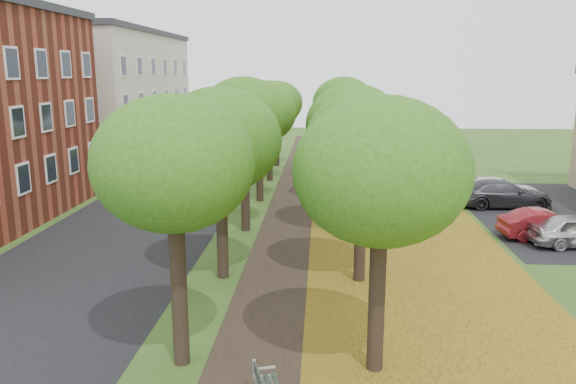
# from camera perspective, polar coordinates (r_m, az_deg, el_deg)

# --- Properties ---
(ground) EXTENTS (120.00, 120.00, 0.00)m
(ground) POSITION_cam_1_polar(r_m,az_deg,el_deg) (14.63, -1.92, -17.17)
(ground) COLOR #2D4C19
(ground) RESTS_ON ground
(street_asphalt) EXTENTS (8.00, 70.00, 0.01)m
(street_asphalt) POSITION_cam_1_polar(r_m,az_deg,el_deg) (29.91, -13.64, -2.02)
(street_asphalt) COLOR black
(street_asphalt) RESTS_ON ground
(footpath) EXTENTS (3.20, 70.00, 0.01)m
(footpath) POSITION_cam_1_polar(r_m,az_deg,el_deg) (28.63, 0.88, -2.30)
(footpath) COLOR black
(footpath) RESTS_ON ground
(leaf_verge) EXTENTS (7.50, 70.00, 0.01)m
(leaf_verge) POSITION_cam_1_polar(r_m,az_deg,el_deg) (28.85, 10.85, -2.41)
(leaf_verge) COLOR olive
(leaf_verge) RESTS_ON ground
(parking_lot) EXTENTS (9.00, 16.00, 0.01)m
(parking_lot) POSITION_cam_1_polar(r_m,az_deg,el_deg) (32.02, 25.89, -1.99)
(parking_lot) COLOR black
(parking_lot) RESTS_ON ground
(tree_row_west) EXTENTS (3.91, 33.91, 6.63)m
(tree_row_west) POSITION_cam_1_polar(r_m,az_deg,el_deg) (27.99, -3.63, 7.59)
(tree_row_west) COLOR black
(tree_row_west) RESTS_ON ground
(tree_row_east) EXTENTS (3.91, 33.91, 6.63)m
(tree_row_east) POSITION_cam_1_polar(r_m,az_deg,el_deg) (27.81, 6.31, 7.51)
(tree_row_east) COLOR black
(tree_row_east) RESTS_ON ground
(building_cream) EXTENTS (10.30, 20.30, 10.40)m
(building_cream) POSITION_cam_1_polar(r_m,az_deg,el_deg) (49.23, -18.54, 9.30)
(building_cream) COLOR beige
(building_cream) RESTS_ON ground
(car_red) EXTENTS (3.98, 1.68, 1.28)m
(car_red) POSITION_cam_1_polar(r_m,az_deg,el_deg) (26.85, 24.69, -3.02)
(car_red) COLOR maroon
(car_red) RESTS_ON ground
(car_grey) EXTENTS (5.06, 2.21, 1.45)m
(car_grey) POSITION_cam_1_polar(r_m,az_deg,el_deg) (32.20, 21.03, -0.18)
(car_grey) COLOR #2E2D31
(car_grey) RESTS_ON ground
(car_white) EXTENTS (5.45, 3.90, 1.38)m
(car_white) POSITION_cam_1_polar(r_m,az_deg,el_deg) (33.13, 20.52, 0.13)
(car_white) COLOR silver
(car_white) RESTS_ON ground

